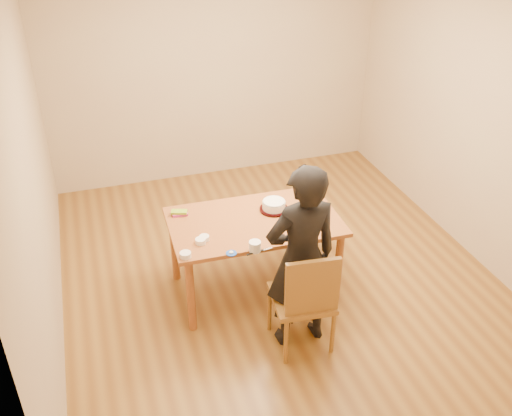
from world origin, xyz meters
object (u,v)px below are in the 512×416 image
object	(u,v)px
dining_table	(254,222)
cake_plate	(274,209)
dining_chair	(302,298)
cake	(274,205)
person	(301,259)

from	to	relation	value
dining_table	cake_plate	world-z (taller)	cake_plate
dining_chair	cake_plate	xyz separation A→B (m)	(0.07, 0.88, 0.31)
dining_table	cake_plate	distance (m)	0.24
dining_table	dining_chair	size ratio (longest dim) A/B	3.18
cake_plate	cake	size ratio (longest dim) A/B	1.25
person	dining_table	bearing A→B (deg)	-80.71
cake_plate	cake	distance (m)	0.04
dining_table	cake_plate	bearing A→B (deg)	27.03
cake_plate	cake	bearing A→B (deg)	0.00
dining_chair	person	xyz separation A→B (m)	(-0.00, 0.04, 0.36)
dining_chair	person	size ratio (longest dim) A/B	0.29
dining_table	cake	xyz separation A→B (m)	(0.22, 0.11, 0.07)
dining_table	person	size ratio (longest dim) A/B	0.92
cake_plate	person	world-z (taller)	person
dining_chair	person	distance (m)	0.36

